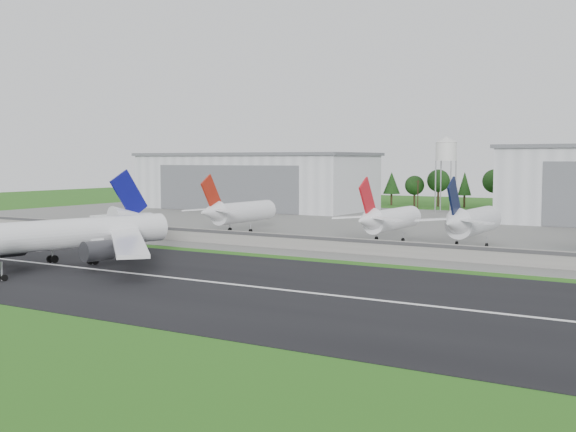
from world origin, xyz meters
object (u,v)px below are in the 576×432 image
Objects in this scene: parked_jet_red_b at (387,219)px; main_airliner at (62,241)px; parked_jet_red_a at (237,212)px; parked_jet_navy at (470,222)px.

main_airliner is at bearing -119.71° from parked_jet_red_b.
main_airliner is 1.87× the size of parked_jet_red_b.
parked_jet_navy reaches higher than parked_jet_red_a.
parked_jet_navy is at bearing 0.02° from parked_jet_red_a.
parked_jet_red_b is (38.21, 66.96, 1.14)m from main_airliner.
parked_jet_red_b is 1.00× the size of parked_jet_navy.
parked_jet_red_a is at bearing -69.51° from main_airliner.
parked_jet_red_b is at bearing -179.87° from parked_jet_navy.
main_airliner is at bearing -84.54° from parked_jet_red_a.
parked_jet_red_a is (-6.40, 66.98, 1.27)m from main_airliner.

